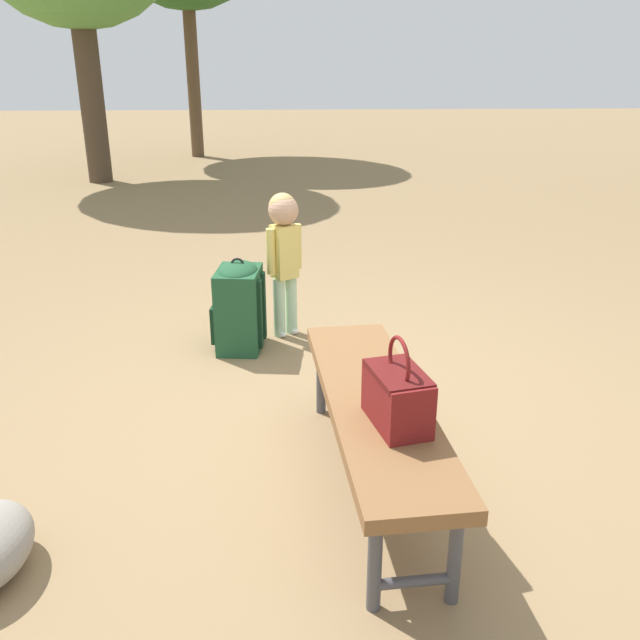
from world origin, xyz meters
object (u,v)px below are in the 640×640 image
at_px(park_bench, 375,409).
at_px(backpack_large, 239,304).
at_px(handbag, 397,395).
at_px(child_standing, 284,242).

xyz_separation_m(park_bench, backpack_large, (1.56, 0.68, -0.09)).
bearing_deg(handbag, backpack_large, 22.25).
height_order(handbag, backpack_large, handbag).
relative_size(park_bench, backpack_large, 2.68).
xyz_separation_m(park_bench, handbag, (-0.23, -0.05, 0.18)).
relative_size(handbag, child_standing, 0.38).
bearing_deg(park_bench, backpack_large, 23.48).
relative_size(park_bench, child_standing, 1.68).
bearing_deg(park_bench, handbag, -166.80).
height_order(park_bench, backpack_large, backpack_large).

